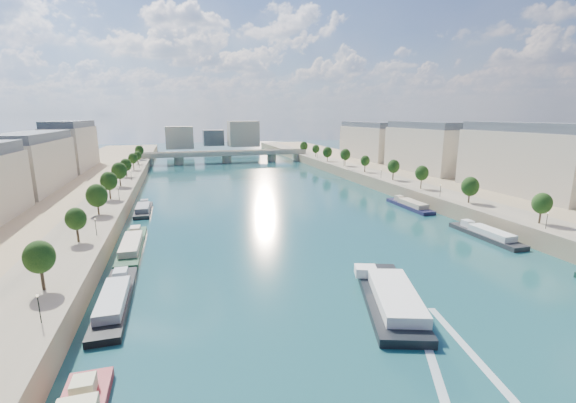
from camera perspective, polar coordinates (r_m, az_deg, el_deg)
ground at (r=132.86m, az=-1.05°, el=-1.43°), size 700.00×700.00×0.00m
quay_left at (r=133.52m, az=-32.43°, el=-2.28°), size 44.00×520.00×5.00m
quay_right at (r=165.93m, az=23.71°, el=1.23°), size 44.00×520.00×5.00m
pave_left at (r=129.45m, az=-26.20°, el=-0.84°), size 14.00×520.00×0.10m
pave_right at (r=156.33m, az=19.55°, el=1.88°), size 14.00×520.00×0.10m
trees_left at (r=130.00m, az=-25.43°, el=1.74°), size 4.80×268.80×8.26m
trees_right at (r=162.48m, az=17.08°, el=4.38°), size 4.80×268.80×8.26m
lamps_left at (r=118.48m, az=-24.98°, el=-0.52°), size 0.36×200.36×4.28m
lamps_right at (r=157.38m, az=17.24°, el=3.13°), size 0.36×200.36×4.28m
buildings_left at (r=146.55m, az=-36.71°, el=3.93°), size 16.00×226.00×23.20m
buildings_right at (r=181.48m, az=24.87°, el=6.49°), size 16.00×226.00×23.20m
skyline at (r=346.29m, az=-10.25°, el=9.58°), size 79.00×42.00×22.00m
bridge at (r=271.02m, az=-9.08°, el=6.77°), size 112.00×12.00×8.15m
tour_barge at (r=72.14m, az=14.77°, el=-13.52°), size 17.10×29.83×3.90m
wake at (r=61.05m, az=23.21°, el=-20.55°), size 15.92×25.68×0.04m
moored_barges_left at (r=76.48m, az=-24.17°, el=-12.91°), size 5.00×157.24×3.60m
moored_barges_right at (r=106.67m, az=33.27°, el=-6.70°), size 5.00×125.69×3.60m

